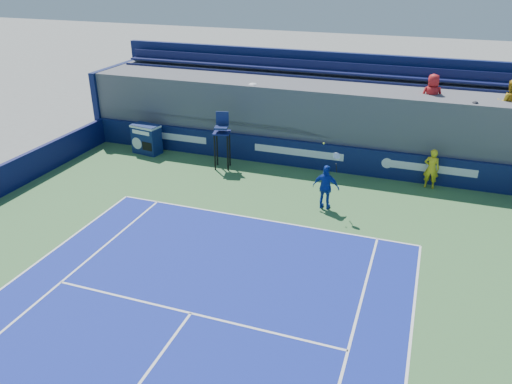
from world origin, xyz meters
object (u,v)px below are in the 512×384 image
(ball_person, at_px, (431,169))
(tennis_player, at_px, (326,187))
(match_clock, at_px, (146,138))
(umpire_chair, at_px, (222,135))

(ball_person, height_order, tennis_player, tennis_player)
(match_clock, relative_size, tennis_player, 0.55)
(umpire_chair, distance_m, tennis_player, 5.67)
(umpire_chair, height_order, tennis_player, tennis_player)
(ball_person, xyz_separation_m, umpire_chair, (-8.66, -0.81, 0.70))
(ball_person, xyz_separation_m, tennis_player, (-3.56, -3.19, 0.03))
(match_clock, bearing_deg, ball_person, 1.58)
(ball_person, relative_size, umpire_chair, 0.66)
(tennis_player, bearing_deg, match_clock, 162.77)
(match_clock, height_order, umpire_chair, umpire_chair)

